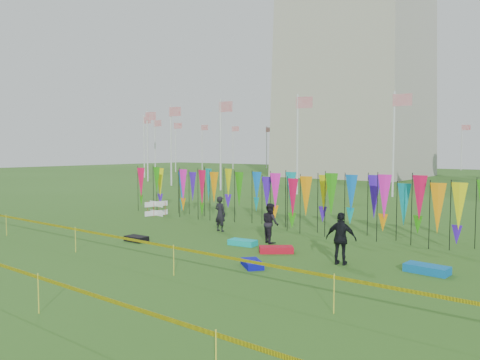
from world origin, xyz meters
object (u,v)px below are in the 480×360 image
Objects in this scene: person_left at (220,214)px; kite_bag_teal at (427,269)px; box_kite at (156,208)px; person_right at (341,239)px; person_mid at (270,223)px; kite_bag_black at (136,239)px; kite_bag_blue at (252,264)px; kite_bag_red at (276,250)px; kite_bag_turquoise at (243,242)px.

kite_bag_teal is at bearing 172.52° from person_left.
person_right reaches higher than box_kite.
kite_bag_teal is at bearing -155.54° from person_mid.
kite_bag_black is (-1.14, -3.76, -0.68)m from person_left.
person_left is at bearing 170.41° from kite_bag_teal.
kite_bag_blue is 6.02m from kite_bag_black.
person_left is at bearing -14.66° from box_kite.
box_kite is at bearing 160.68° from kite_bag_red.
person_mid reaches higher than box_kite.
kite_bag_blue is at bearing -4.01° from kite_bag_black.
box_kite is 7.14m from kite_bag_black.
kite_bag_black is at bearing 175.99° from kite_bag_blue.
person_right is 8.21m from kite_bag_black.
kite_bag_black is 0.74× the size of kite_bag_teal.
person_mid is 3.89m from kite_bag_blue.
person_mid is 6.24m from kite_bag_teal.
kite_bag_blue is (2.24, -2.42, -0.00)m from kite_bag_turquoise.
person_mid is 1.86m from kite_bag_red.
person_left is at bearing 146.07° from kite_bag_turquoise.
person_mid is 1.26× the size of kite_bag_teal.
kite_bag_red is at bearing 17.41° from kite_bag_black.
kite_bag_teal is at bearing 5.36° from kite_bag_red.
kite_bag_teal is (6.14, -0.84, -0.66)m from person_mid.
kite_bag_black is (-4.33, -3.02, -0.67)m from person_mid.
kite_bag_blue is 2.20m from kite_bag_red.
person_right reaches higher than kite_bag_black.
kite_bag_turquoise is 3.29m from kite_bag_blue.
person_left reaches higher than kite_bag_red.
kite_bag_turquoise is at bearing 148.18° from person_left.
person_left is 3.27m from person_mid.
person_right is at bearing 164.23° from person_left.
person_left is 4.84m from kite_bag_red.
kite_bag_turquoise is (2.63, -1.77, -0.68)m from person_left.
person_right reaches higher than person_mid.
person_left reaches higher than person_mid.
kite_bag_blue is 1.07× the size of kite_bag_black.
box_kite is 0.68× the size of kite_bag_red.
kite_bag_teal reaches higher than kite_bag_red.
kite_bag_turquoise is 1.08× the size of kite_bag_blue.
kite_bag_black is at bearing -162.59° from kite_bag_red.
person_right reaches higher than kite_bag_blue.
person_right is 1.35× the size of kite_bag_teal.
kite_bag_blue is 0.79× the size of kite_bag_teal.
kite_bag_turquoise is 1.15× the size of kite_bag_black.
kite_bag_teal is at bearing 1.63° from kite_bag_turquoise.
kite_bag_teal reaches higher than kite_bag_black.
person_left reaches higher than box_kite.
person_left is 1.61× the size of kite_bag_blue.
kite_bag_teal is at bearing 30.27° from kite_bag_blue.
kite_bag_turquoise is (-0.56, -1.03, -0.67)m from person_mid.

